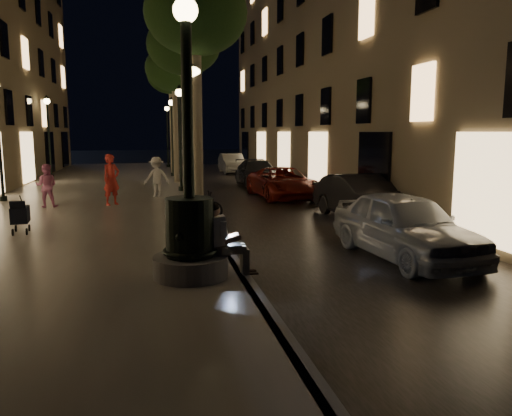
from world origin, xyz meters
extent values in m
plane|color=black|center=(0.00, 15.00, 0.00)|extent=(120.00, 120.00, 0.00)
cube|color=black|center=(3.00, 15.00, 0.01)|extent=(6.00, 45.00, 0.02)
cube|color=slate|center=(-4.00, 15.00, 0.10)|extent=(8.00, 45.00, 0.20)
cube|color=#59595B|center=(0.00, 15.00, 0.10)|extent=(0.25, 45.00, 0.20)
cube|color=#756649|center=(10.00, 18.00, 7.50)|extent=(8.00, 36.00, 15.00)
cylinder|color=#59595B|center=(-1.00, 2.00, 0.40)|extent=(1.40, 1.40, 0.40)
cylinder|color=black|center=(-1.00, 2.00, 1.15)|extent=(0.90, 0.90, 1.10)
torus|color=black|center=(-1.00, 2.00, 0.70)|extent=(1.04, 1.04, 0.10)
torus|color=black|center=(-1.00, 2.00, 1.55)|extent=(0.89, 0.89, 0.09)
cylinder|color=black|center=(-1.00, 2.00, 3.30)|extent=(0.20, 0.20, 3.20)
sphere|color=#FFD88C|center=(-1.00, 2.00, 5.00)|extent=(0.44, 0.44, 0.44)
cube|color=gray|center=(-0.45, 2.00, 0.69)|extent=(0.38, 0.25, 0.19)
cube|color=white|center=(-0.51, 2.00, 1.05)|extent=(0.47, 0.27, 0.60)
sphere|color=tan|center=(-0.54, 2.00, 1.44)|extent=(0.22, 0.22, 0.22)
sphere|color=black|center=(-0.56, 2.00, 1.48)|extent=(0.22, 0.22, 0.22)
cube|color=gray|center=(-0.20, 1.91, 0.69)|extent=(0.48, 0.14, 0.15)
cube|color=gray|center=(-0.20, 2.09, 0.69)|extent=(0.48, 0.14, 0.15)
cube|color=gray|center=(0.03, 1.91, 0.45)|extent=(0.14, 0.13, 0.49)
cube|color=gray|center=(0.03, 2.09, 0.45)|extent=(0.14, 0.13, 0.49)
cube|color=black|center=(0.14, 1.91, 0.22)|extent=(0.27, 0.11, 0.03)
cube|color=black|center=(0.14, 2.09, 0.22)|extent=(0.27, 0.11, 0.03)
cube|color=black|center=(-0.18, 2.00, 0.78)|extent=(0.25, 0.35, 0.02)
cube|color=black|center=(-0.34, 2.00, 0.89)|extent=(0.09, 0.35, 0.23)
cube|color=#B2D9FF|center=(-0.33, 2.00, 0.89)|extent=(0.07, 0.32, 0.19)
cylinder|color=#6B604C|center=(-0.25, 8.00, 2.70)|extent=(0.28, 0.28, 5.00)
ellipsoid|color=black|center=(-0.25, 8.00, 6.30)|extent=(3.00, 3.00, 2.40)
cylinder|color=#6B604C|center=(-0.20, 14.00, 2.75)|extent=(0.28, 0.28, 5.10)
ellipsoid|color=black|center=(-0.20, 14.00, 6.40)|extent=(3.00, 3.00, 2.40)
cylinder|color=#6B604C|center=(-0.30, 20.00, 2.65)|extent=(0.28, 0.28, 4.90)
ellipsoid|color=black|center=(-0.30, 20.00, 6.20)|extent=(3.00, 3.00, 2.40)
cylinder|color=#6B604C|center=(-0.22, 26.00, 2.80)|extent=(0.28, 0.28, 5.20)
ellipsoid|color=black|center=(-0.22, 26.00, 6.50)|extent=(3.00, 3.00, 2.40)
cylinder|color=black|center=(-0.30, 8.00, 0.30)|extent=(0.28, 0.28, 0.20)
cylinder|color=black|center=(-0.30, 8.00, 2.40)|extent=(0.12, 0.12, 4.40)
sphere|color=#FFD88C|center=(-0.30, 8.00, 4.65)|extent=(0.36, 0.36, 0.36)
cone|color=black|center=(-0.30, 8.00, 4.90)|extent=(0.30, 0.30, 0.22)
cylinder|color=black|center=(-0.30, 16.00, 0.30)|extent=(0.28, 0.28, 0.20)
cylinder|color=black|center=(-0.30, 16.00, 2.40)|extent=(0.12, 0.12, 4.40)
sphere|color=#FFD88C|center=(-0.30, 16.00, 4.65)|extent=(0.36, 0.36, 0.36)
cone|color=black|center=(-0.30, 16.00, 4.90)|extent=(0.30, 0.30, 0.22)
cylinder|color=black|center=(-0.30, 24.00, 0.30)|extent=(0.28, 0.28, 0.20)
cylinder|color=black|center=(-0.30, 24.00, 2.40)|extent=(0.12, 0.12, 4.40)
sphere|color=#FFD88C|center=(-0.30, 24.00, 4.65)|extent=(0.36, 0.36, 0.36)
cone|color=black|center=(-0.30, 24.00, 4.90)|extent=(0.30, 0.30, 0.22)
cylinder|color=black|center=(-0.30, 32.00, 0.30)|extent=(0.28, 0.28, 0.20)
cylinder|color=black|center=(-0.30, 32.00, 2.40)|extent=(0.12, 0.12, 4.40)
sphere|color=#FFD88C|center=(-0.30, 32.00, 4.65)|extent=(0.36, 0.36, 0.36)
cone|color=black|center=(-0.30, 32.00, 4.90)|extent=(0.30, 0.30, 0.22)
cylinder|color=black|center=(-7.40, 14.00, 0.30)|extent=(0.28, 0.28, 0.20)
cylinder|color=black|center=(-7.40, 24.00, 0.30)|extent=(0.28, 0.28, 0.20)
cylinder|color=black|center=(-7.40, 24.00, 2.40)|extent=(0.12, 0.12, 4.40)
sphere|color=#FFD88C|center=(-7.40, 24.00, 4.65)|extent=(0.36, 0.36, 0.36)
cone|color=black|center=(-7.40, 24.00, 4.90)|extent=(0.30, 0.30, 0.22)
cube|color=black|center=(-5.13, 7.00, 0.71)|extent=(0.49, 0.74, 0.42)
cube|color=black|center=(-5.10, 6.67, 0.99)|extent=(0.39, 0.20, 0.27)
cylinder|color=black|center=(-5.27, 6.70, 0.29)|extent=(0.06, 0.19, 0.19)
cylinder|color=black|center=(-4.93, 6.74, 0.29)|extent=(0.06, 0.19, 0.19)
cylinder|color=black|center=(-5.33, 7.26, 0.29)|extent=(0.06, 0.19, 0.19)
cylinder|color=black|center=(-4.99, 7.29, 0.29)|extent=(0.06, 0.19, 0.19)
cylinder|color=black|center=(-5.17, 7.37, 1.09)|extent=(0.07, 0.42, 0.26)
imported|color=#B2B6BA|center=(4.00, 3.14, 0.77)|extent=(2.15, 4.65, 1.54)
imported|color=black|center=(5.18, 8.20, 0.74)|extent=(2.00, 4.65, 1.49)
imported|color=maroon|center=(4.00, 13.93, 0.68)|extent=(2.52, 5.01, 1.36)
imported|color=#2F3034|center=(4.00, 19.20, 0.69)|extent=(1.97, 4.78, 1.38)
imported|color=#9FA19B|center=(4.00, 27.85, 0.69)|extent=(1.47, 4.19, 1.38)
imported|color=red|center=(-3.11, 11.97, 1.15)|extent=(0.83, 0.79, 1.90)
imported|color=#CD6C9C|center=(-5.37, 11.90, 0.98)|extent=(0.79, 0.63, 1.57)
imported|color=silver|center=(-1.44, 14.06, 1.04)|extent=(1.21, 0.89, 1.67)
imported|color=black|center=(-0.40, 7.86, 0.66)|extent=(1.79, 0.76, 0.92)
camera|label=1|loc=(-1.69, -7.16, 2.90)|focal=35.00mm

